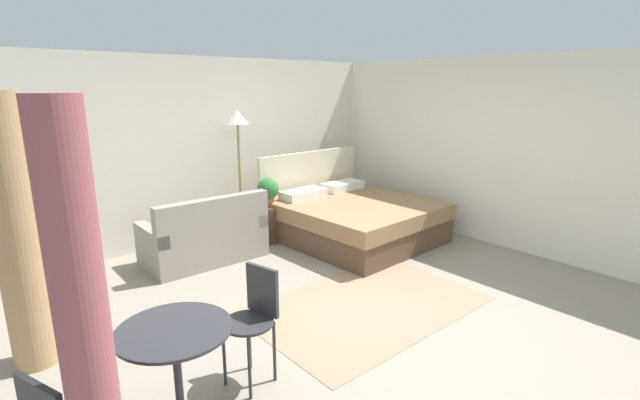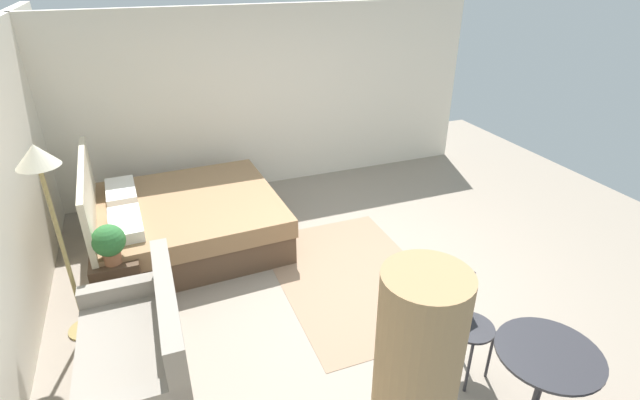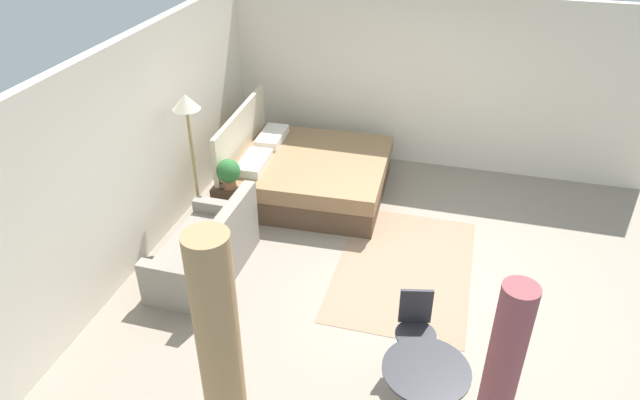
{
  "view_description": "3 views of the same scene",
  "coord_description": "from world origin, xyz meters",
  "px_view_note": "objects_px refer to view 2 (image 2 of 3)",
  "views": [
    {
      "loc": [
        -2.93,
        -2.87,
        2.13
      ],
      "look_at": [
        0.27,
        0.88,
        0.88
      ],
      "focal_mm": 25.45,
      "sensor_mm": 36.0,
      "label": 1
    },
    {
      "loc": [
        -3.64,
        1.8,
        3.04
      ],
      "look_at": [
        0.49,
        0.19,
        0.78
      ],
      "focal_mm": 26.69,
      "sensor_mm": 36.0,
      "label": 2
    },
    {
      "loc": [
        -5.24,
        -0.48,
        4.19
      ],
      "look_at": [
        0.18,
        1.0,
        0.71
      ],
      "focal_mm": 32.48,
      "sensor_mm": 36.0,
      "label": 3
    }
  ],
  "objects_px": {
    "bed": "(184,221)",
    "balcony_table": "(542,376)",
    "couch": "(140,353)",
    "floor_lamp": "(44,183)",
    "potted_plant": "(109,242)",
    "cafe_chair_near_window": "(464,317)",
    "nightstand": "(118,278)"
  },
  "relations": [
    {
      "from": "bed",
      "to": "balcony_table",
      "type": "bearing_deg",
      "value": -150.15
    },
    {
      "from": "couch",
      "to": "floor_lamp",
      "type": "xyz_separation_m",
      "value": [
        0.8,
        0.47,
        1.21
      ]
    },
    {
      "from": "potted_plant",
      "to": "balcony_table",
      "type": "distance_m",
      "value": 3.71
    },
    {
      "from": "bed",
      "to": "couch",
      "type": "bearing_deg",
      "value": 163.62
    },
    {
      "from": "couch",
      "to": "balcony_table",
      "type": "relative_size",
      "value": 1.98
    },
    {
      "from": "couch",
      "to": "potted_plant",
      "type": "relative_size",
      "value": 3.65
    },
    {
      "from": "potted_plant",
      "to": "floor_lamp",
      "type": "relative_size",
      "value": 0.22
    },
    {
      "from": "potted_plant",
      "to": "cafe_chair_near_window",
      "type": "xyz_separation_m",
      "value": [
        -1.86,
        -2.56,
        -0.19
      ]
    },
    {
      "from": "nightstand",
      "to": "cafe_chair_near_window",
      "type": "height_order",
      "value": "cafe_chair_near_window"
    },
    {
      "from": "cafe_chair_near_window",
      "to": "nightstand",
      "type": "bearing_deg",
      "value": 52.68
    },
    {
      "from": "bed",
      "to": "nightstand",
      "type": "height_order",
      "value": "bed"
    },
    {
      "from": "bed",
      "to": "floor_lamp",
      "type": "bearing_deg",
      "value": 138.39
    },
    {
      "from": "floor_lamp",
      "to": "balcony_table",
      "type": "relative_size",
      "value": 2.49
    },
    {
      "from": "floor_lamp",
      "to": "potted_plant",
      "type": "bearing_deg",
      "value": -52.57
    },
    {
      "from": "potted_plant",
      "to": "balcony_table",
      "type": "bearing_deg",
      "value": -132.79
    },
    {
      "from": "bed",
      "to": "balcony_table",
      "type": "xyz_separation_m",
      "value": [
        -3.46,
        -1.98,
        0.2
      ]
    },
    {
      "from": "cafe_chair_near_window",
      "to": "bed",
      "type": "bearing_deg",
      "value": 33.18
    },
    {
      "from": "floor_lamp",
      "to": "balcony_table",
      "type": "distance_m",
      "value": 3.92
    },
    {
      "from": "nightstand",
      "to": "floor_lamp",
      "type": "distance_m",
      "value": 1.32
    },
    {
      "from": "bed",
      "to": "balcony_table",
      "type": "relative_size",
      "value": 2.9
    },
    {
      "from": "nightstand",
      "to": "cafe_chair_near_window",
      "type": "bearing_deg",
      "value": -127.32
    },
    {
      "from": "balcony_table",
      "to": "couch",
      "type": "bearing_deg",
      "value": 60.29
    },
    {
      "from": "floor_lamp",
      "to": "nightstand",
      "type": "bearing_deg",
      "value": -42.65
    },
    {
      "from": "balcony_table",
      "to": "floor_lamp",
      "type": "bearing_deg",
      "value": 53.31
    },
    {
      "from": "couch",
      "to": "balcony_table",
      "type": "distance_m",
      "value": 2.97
    },
    {
      "from": "couch",
      "to": "floor_lamp",
      "type": "relative_size",
      "value": 0.8
    },
    {
      "from": "floor_lamp",
      "to": "cafe_chair_near_window",
      "type": "relative_size",
      "value": 2.08
    },
    {
      "from": "nightstand",
      "to": "potted_plant",
      "type": "xyz_separation_m",
      "value": [
        -0.1,
        -0.0,
        0.47
      ]
    },
    {
      "from": "potted_plant",
      "to": "balcony_table",
      "type": "relative_size",
      "value": 0.54
    },
    {
      "from": "couch",
      "to": "nightstand",
      "type": "distance_m",
      "value": 1.16
    },
    {
      "from": "bed",
      "to": "balcony_table",
      "type": "distance_m",
      "value": 3.99
    },
    {
      "from": "couch",
      "to": "cafe_chair_near_window",
      "type": "relative_size",
      "value": 1.65
    }
  ]
}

